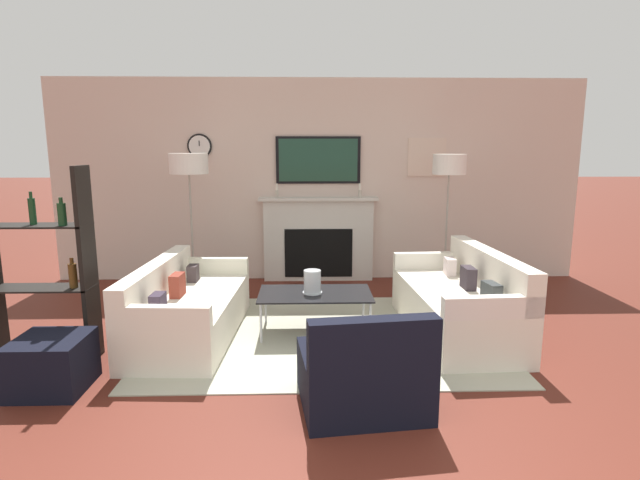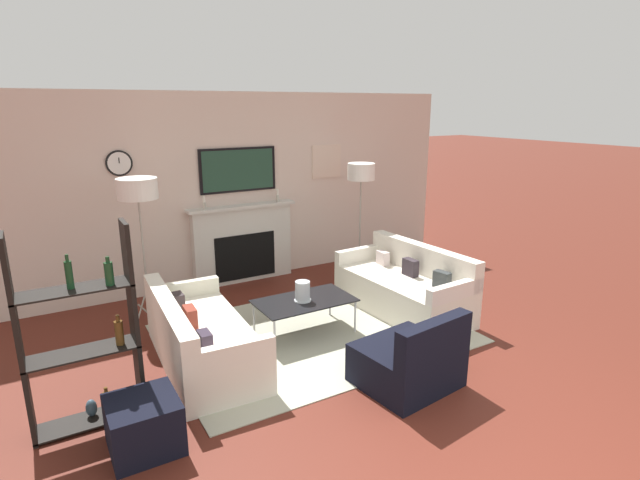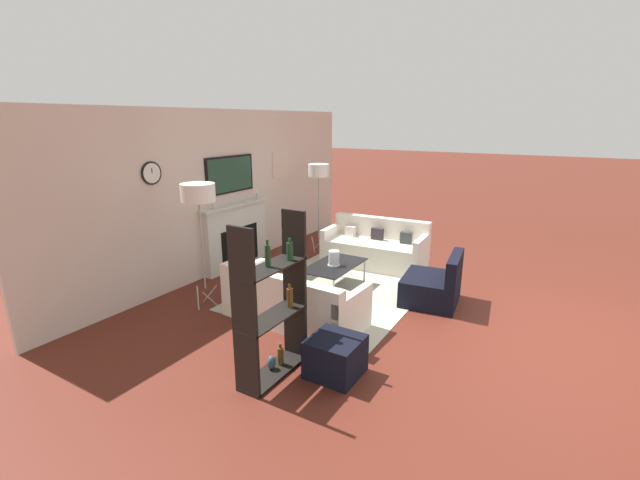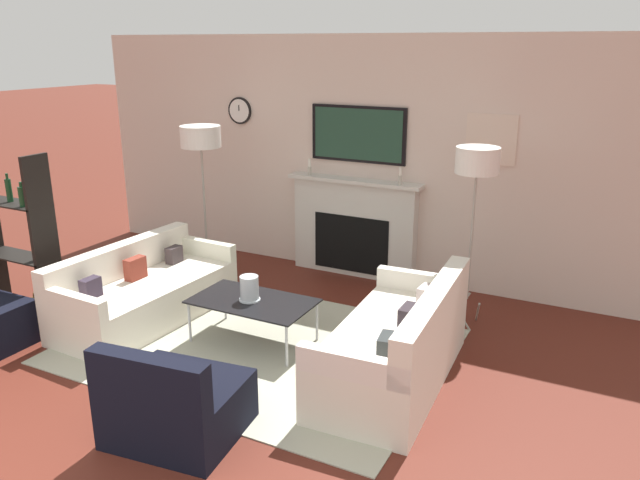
{
  "view_description": "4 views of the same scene",
  "coord_description": "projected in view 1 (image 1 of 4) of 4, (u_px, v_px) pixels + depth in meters",
  "views": [
    {
      "loc": [
        -0.17,
        -1.59,
        1.79
      ],
      "look_at": [
        -0.02,
        3.59,
        0.83
      ],
      "focal_mm": 28.0,
      "sensor_mm": 36.0,
      "label": 1
    },
    {
      "loc": [
        -2.57,
        -1.51,
        2.52
      ],
      "look_at": [
        0.29,
        3.37,
        0.98
      ],
      "focal_mm": 28.0,
      "sensor_mm": 36.0,
      "label": 2
    },
    {
      "loc": [
        -5.48,
        0.12,
        2.53
      ],
      "look_at": [
        0.01,
        3.39,
        0.73
      ],
      "focal_mm": 24.0,
      "sensor_mm": 36.0,
      "label": 3
    },
    {
      "loc": [
        2.8,
        -1.22,
        2.6
      ],
      "look_at": [
        0.27,
        3.7,
        0.85
      ],
      "focal_mm": 35.0,
      "sensor_mm": 36.0,
      "label": 4
    }
  ],
  "objects": [
    {
      "name": "armchair",
      "position": [
        364.0,
        374.0,
        3.45
      ],
      "size": [
        0.93,
        0.85,
        0.74
      ],
      "color": "black",
      "rests_on": "ground_plane"
    },
    {
      "name": "hurricane_candle",
      "position": [
        312.0,
        283.0,
        4.81
      ],
      "size": [
        0.19,
        0.19,
        0.23
      ],
      "color": "silver",
      "rests_on": "coffee_table"
    },
    {
      "name": "shelf_unit",
      "position": [
        41.0,
        273.0,
        4.15
      ],
      "size": [
        0.85,
        0.28,
        1.65
      ],
      "color": "black",
      "rests_on": "ground_plane"
    },
    {
      "name": "fireplace_wall",
      "position": [
        318.0,
        190.0,
        6.77
      ],
      "size": [
        7.13,
        0.28,
        2.7
      ],
      "color": "beige",
      "rests_on": "ground_plane"
    },
    {
      "name": "coffee_table",
      "position": [
        315.0,
        295.0,
        4.84
      ],
      "size": [
        1.09,
        0.63,
        0.41
      ],
      "color": "black",
      "rests_on": "ground_plane"
    },
    {
      "name": "floor_lamp_left",
      "position": [
        189.0,
        166.0,
        5.81
      ],
      "size": [
        0.45,
        0.45,
        1.74
      ],
      "color": "#9E998E",
      "rests_on": "ground_plane"
    },
    {
      "name": "ottoman",
      "position": [
        52.0,
        364.0,
        3.72
      ],
      "size": [
        0.51,
        0.51,
        0.4
      ],
      "color": "black",
      "rests_on": "ground_plane"
    },
    {
      "name": "area_rug",
      "position": [
        324.0,
        334.0,
        4.85
      ],
      "size": [
        3.24,
        2.37,
        0.01
      ],
      "color": "#B0B098",
      "rests_on": "ground_plane"
    },
    {
      "name": "couch_right",
      "position": [
        459.0,
        304.0,
        4.83
      ],
      "size": [
        0.91,
        1.82,
        0.82
      ],
      "color": "white",
      "rests_on": "ground_plane"
    },
    {
      "name": "floor_lamp_right",
      "position": [
        449.0,
        167.0,
        5.9
      ],
      "size": [
        0.39,
        0.39,
        1.73
      ],
      "color": "#9E998E",
      "rests_on": "ground_plane"
    },
    {
      "name": "couch_left",
      "position": [
        187.0,
        310.0,
        4.76
      ],
      "size": [
        0.9,
        1.86,
        0.72
      ],
      "color": "white",
      "rests_on": "ground_plane"
    }
  ]
}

